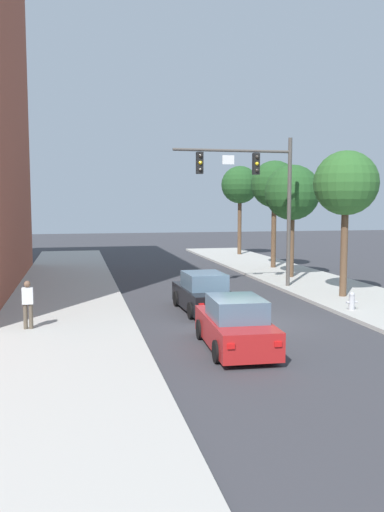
{
  "coord_description": "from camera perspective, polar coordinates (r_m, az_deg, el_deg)",
  "views": [
    {
      "loc": [
        -6.0,
        -18.13,
        4.37
      ],
      "look_at": [
        -0.9,
        5.07,
        2.0
      ],
      "focal_mm": 37.03,
      "sensor_mm": 36.0,
      "label": 1
    }
  ],
  "objects": [
    {
      "name": "pedestrian_sidewalk_left_walker",
      "position": [
        18.65,
        -17.32,
        -4.78
      ],
      "size": [
        0.36,
        0.22,
        1.64
      ],
      "color": "brown",
      "rests_on": "sidewalk_left"
    },
    {
      "name": "sidewalk_left",
      "position": [
        18.64,
        -13.73,
        -7.79
      ],
      "size": [
        5.0,
        60.0,
        0.15
      ],
      "primitive_type": "cube",
      "color": "#B2AFA8",
      "rests_on": "ground"
    },
    {
      "name": "car_following_red",
      "position": [
        16.0,
        4.7,
        -7.5
      ],
      "size": [
        2.0,
        4.31,
        1.6
      ],
      "color": "#B21E1E",
      "rests_on": "ground"
    },
    {
      "name": "fire_hydrant",
      "position": [
        22.02,
        16.87,
        -4.66
      ],
      "size": [
        0.48,
        0.24,
        0.72
      ],
      "color": "#B2B2B7",
      "rests_on": "sidewalk_right"
    },
    {
      "name": "traffic_signal_mast",
      "position": [
        26.73,
        7.12,
        7.69
      ],
      "size": [
        6.09,
        0.38,
        7.5
      ],
      "color": "#514C47",
      "rests_on": "sidewalk_right"
    },
    {
      "name": "ground_plane",
      "position": [
        19.59,
        5.8,
        -7.22
      ],
      "size": [
        120.0,
        120.0,
        0.0
      ],
      "primitive_type": "plane",
      "color": "#38383D"
    },
    {
      "name": "street_tree_nearest",
      "position": [
        24.83,
        16.29,
        7.46
      ],
      "size": [
        2.9,
        2.9,
        6.58
      ],
      "color": "brown",
      "rests_on": "sidewalk_right"
    },
    {
      "name": "car_lead_black",
      "position": [
        21.43,
        1.24,
        -4.11
      ],
      "size": [
        1.92,
        4.28,
        1.6
      ],
      "color": "black",
      "rests_on": "ground"
    },
    {
      "name": "street_tree_third",
      "position": [
        35.17,
        8.89,
        7.6
      ],
      "size": [
        3.06,
        3.06,
        7.01
      ],
      "color": "brown",
      "rests_on": "sidewalk_right"
    },
    {
      "name": "street_tree_second",
      "position": [
        30.73,
        10.78,
        6.69
      ],
      "size": [
        3.15,
        3.15,
        6.41
      ],
      "color": "brown",
      "rests_on": "sidewalk_right"
    },
    {
      "name": "street_tree_farthest",
      "position": [
        44.02,
        5.2,
        7.61
      ],
      "size": [
        3.07,
        3.07,
        7.29
      ],
      "color": "brown",
      "rests_on": "sidewalk_right"
    }
  ]
}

